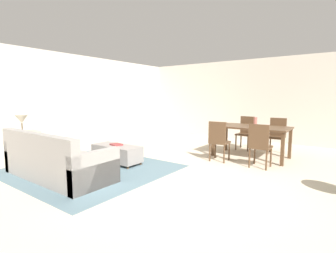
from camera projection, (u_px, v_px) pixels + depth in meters
ground_plane at (184, 183)px, 4.27m from camera, size 10.80×10.80×0.00m
wall_back at (267, 100)px, 8.12m from camera, size 9.00×0.12×2.70m
wall_left at (61, 101)px, 7.14m from camera, size 0.12×11.00×2.70m
area_rug at (91, 169)px, 5.11m from camera, size 3.00×2.80×0.01m
couch at (56, 162)px, 4.56m from camera, size 2.27×0.92×0.86m
ottoman_table at (117, 153)px, 5.56m from camera, size 1.16×0.49×0.40m
side_table at (23, 144)px, 5.45m from camera, size 0.40×0.40×0.56m
table_lamp at (22, 120)px, 5.38m from camera, size 0.26×0.26×0.53m
dining_table at (251, 130)px, 6.06m from camera, size 1.74×0.92×0.76m
dining_chair_near_left at (219, 139)px, 5.66m from camera, size 0.43×0.43×0.92m
dining_chair_near_right at (260, 143)px, 5.13m from camera, size 0.40×0.40×0.92m
dining_chair_far_left at (246, 131)px, 6.98m from camera, size 0.42×0.42×0.92m
dining_chair_far_right at (277, 134)px, 6.47m from camera, size 0.43×0.43×0.92m
vase_centerpiece at (255, 122)px, 5.97m from camera, size 0.08×0.08×0.22m
book_on_ottoman at (116, 145)px, 5.54m from camera, size 0.30×0.26×0.03m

